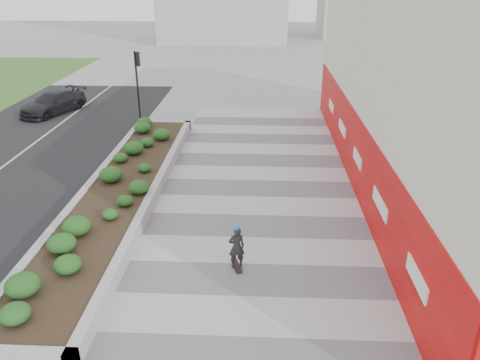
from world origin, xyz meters
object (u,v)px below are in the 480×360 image
object	(u,v)px
planter	(121,189)
skateboarder	(237,247)
traffic_signal_near	(138,76)
car_dark	(53,103)

from	to	relation	value
planter	skateboarder	size ratio (longest dim) A/B	11.90
traffic_signal_near	car_dark	distance (m)	6.61
planter	traffic_signal_near	xyz separation A→B (m)	(-1.73, 10.50, 2.34)
traffic_signal_near	car_dark	xyz separation A→B (m)	(-6.07, 1.57, -2.08)
skateboarder	planter	bearing A→B (deg)	119.17
planter	car_dark	size ratio (longest dim) A/B	3.86
traffic_signal_near	car_dark	size ratio (longest dim) A/B	0.90
planter	traffic_signal_near	world-z (taller)	traffic_signal_near
traffic_signal_near	skateboarder	xyz separation A→B (m)	(6.61, -15.12, -1.99)
traffic_signal_near	skateboarder	distance (m)	16.63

